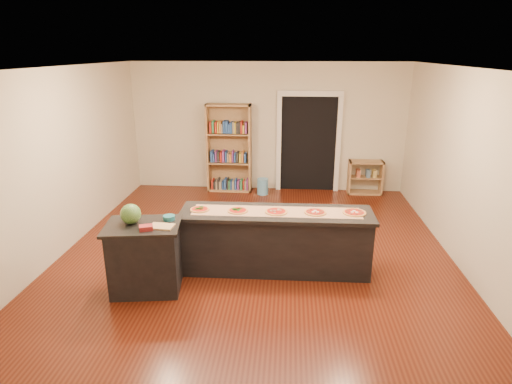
# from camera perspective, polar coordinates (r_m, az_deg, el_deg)

# --- Properties ---
(room) EXTENTS (6.00, 7.00, 2.80)m
(room) POSITION_cam_1_polar(r_m,az_deg,el_deg) (6.11, -0.15, 2.97)
(room) COLOR beige
(room) RESTS_ON ground
(doorway) EXTENTS (1.40, 0.09, 2.21)m
(doorway) POSITION_cam_1_polar(r_m,az_deg,el_deg) (9.52, 7.02, 7.23)
(doorway) COLOR black
(doorway) RESTS_ON room
(kitchen_island) EXTENTS (2.69, 0.73, 0.89)m
(kitchen_island) POSITION_cam_1_polar(r_m,az_deg,el_deg) (6.13, 2.66, -6.49)
(kitchen_island) COLOR black
(kitchen_island) RESTS_ON ground
(side_counter) EXTENTS (0.94, 0.69, 0.93)m
(side_counter) POSITION_cam_1_polar(r_m,az_deg,el_deg) (5.80, -14.55, -8.41)
(side_counter) COLOR black
(side_counter) RESTS_ON ground
(bookshelf) EXTENTS (0.97, 0.34, 1.93)m
(bookshelf) POSITION_cam_1_polar(r_m,az_deg,el_deg) (9.47, -3.61, 5.81)
(bookshelf) COLOR #AC8353
(bookshelf) RESTS_ON ground
(low_shelf) EXTENTS (0.74, 0.32, 0.74)m
(low_shelf) POSITION_cam_1_polar(r_m,az_deg,el_deg) (9.69, 14.34, 1.91)
(low_shelf) COLOR #AC8353
(low_shelf) RESTS_ON ground
(waste_bin) EXTENTS (0.24, 0.24, 0.35)m
(waste_bin) POSITION_cam_1_polar(r_m,az_deg,el_deg) (9.39, 0.89, 0.74)
(waste_bin) COLOR #5A9CC9
(waste_bin) RESTS_ON ground
(kraft_paper) EXTENTS (2.34, 0.45, 0.00)m
(kraft_paper) POSITION_cam_1_polar(r_m,az_deg,el_deg) (5.96, 2.72, -2.62)
(kraft_paper) COLOR tan
(kraft_paper) RESTS_ON kitchen_island
(watermelon) EXTENTS (0.26, 0.26, 0.26)m
(watermelon) POSITION_cam_1_polar(r_m,az_deg,el_deg) (5.63, -16.37, -2.83)
(watermelon) COLOR #144214
(watermelon) RESTS_ON side_counter
(cutting_board) EXTENTS (0.31, 0.23, 0.02)m
(cutting_board) POSITION_cam_1_polar(r_m,az_deg,el_deg) (5.47, -12.48, -4.50)
(cutting_board) COLOR tan
(cutting_board) RESTS_ON side_counter
(package_red) EXTENTS (0.19, 0.16, 0.06)m
(package_red) POSITION_cam_1_polar(r_m,az_deg,el_deg) (5.42, -14.45, -4.64)
(package_red) COLOR maroon
(package_red) RESTS_ON side_counter
(package_teal) EXTENTS (0.15, 0.15, 0.06)m
(package_teal) POSITION_cam_1_polar(r_m,az_deg,el_deg) (5.67, -11.53, -3.38)
(package_teal) COLOR #195966
(package_teal) RESTS_ON side_counter
(pizza_a) EXTENTS (0.27, 0.27, 0.02)m
(pizza_a) POSITION_cam_1_polar(r_m,az_deg,el_deg) (6.06, -7.50, -2.30)
(pizza_a) COLOR #B38345
(pizza_a) RESTS_ON kitchen_island
(pizza_b) EXTENTS (0.27, 0.27, 0.02)m
(pizza_b) POSITION_cam_1_polar(r_m,az_deg,el_deg) (5.97, -2.45, -2.48)
(pizza_b) COLOR #B38345
(pizza_b) RESTS_ON kitchen_island
(pizza_c) EXTENTS (0.31, 0.31, 0.02)m
(pizza_c) POSITION_cam_1_polar(r_m,az_deg,el_deg) (5.93, 2.72, -2.61)
(pizza_c) COLOR #B38345
(pizza_c) RESTS_ON kitchen_island
(pizza_d) EXTENTS (0.30, 0.30, 0.02)m
(pizza_d) POSITION_cam_1_polar(r_m,az_deg,el_deg) (5.96, 7.90, -2.67)
(pizza_d) COLOR #B38345
(pizza_d) RESTS_ON kitchen_island
(pizza_e) EXTENTS (0.30, 0.30, 0.02)m
(pizza_e) POSITION_cam_1_polar(r_m,az_deg,el_deg) (6.05, 12.97, -2.66)
(pizza_e) COLOR #B38345
(pizza_e) RESTS_ON kitchen_island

